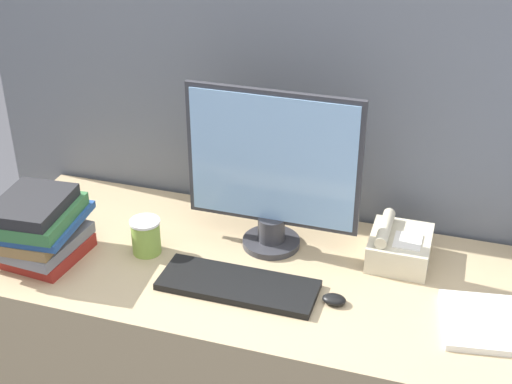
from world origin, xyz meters
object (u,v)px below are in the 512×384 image
at_px(book_stack, 38,228).
at_px(monitor, 272,174).
at_px(coffee_cup, 146,236).
at_px(desk_telephone, 399,246).
at_px(keyboard, 238,285).
at_px(mouse, 334,299).

bearing_deg(book_stack, monitor, 23.38).
relative_size(coffee_cup, book_stack, 0.38).
xyz_separation_m(book_stack, desk_telephone, (1.02, 0.31, -0.06)).
distance_m(book_stack, desk_telephone, 1.06).
relative_size(keyboard, coffee_cup, 4.03).
relative_size(keyboard, desk_telephone, 2.20).
distance_m(coffee_cup, book_stack, 0.31).
bearing_deg(mouse, desk_telephone, 62.64).
bearing_deg(coffee_cup, keyboard, -15.50).
xyz_separation_m(keyboard, book_stack, (-0.61, -0.03, 0.09)).
relative_size(mouse, book_stack, 0.23).
height_order(monitor, mouse, monitor).
relative_size(monitor, desk_telephone, 2.57).
distance_m(mouse, coffee_cup, 0.60).
bearing_deg(keyboard, desk_telephone, 34.15).
xyz_separation_m(monitor, keyboard, (-0.03, -0.24, -0.24)).
distance_m(coffee_cup, desk_telephone, 0.76).
bearing_deg(coffee_cup, monitor, 23.83).
distance_m(monitor, desk_telephone, 0.43).
distance_m(monitor, book_stack, 0.71).
bearing_deg(keyboard, book_stack, -177.12).
bearing_deg(coffee_cup, mouse, -7.30).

